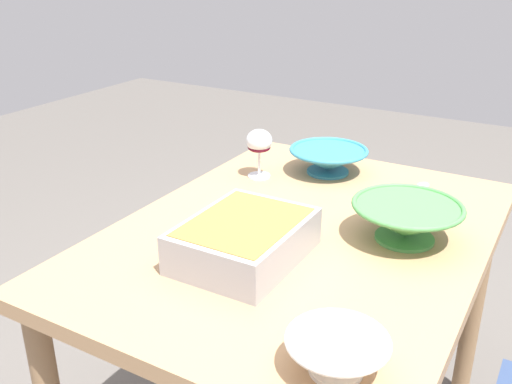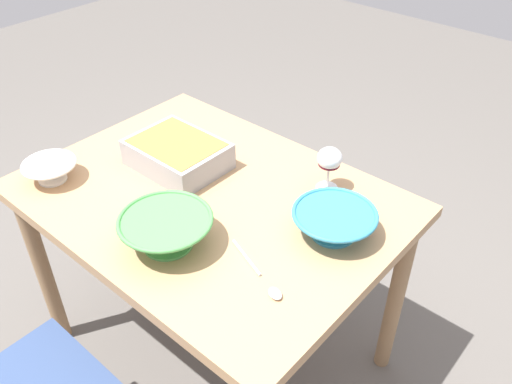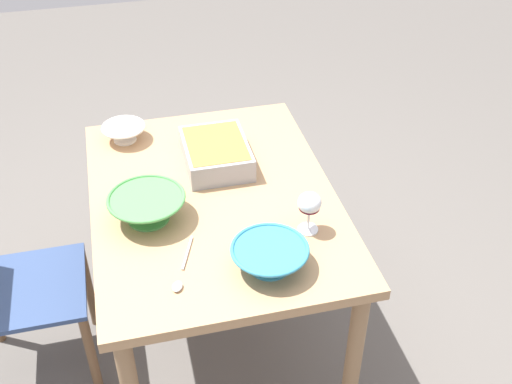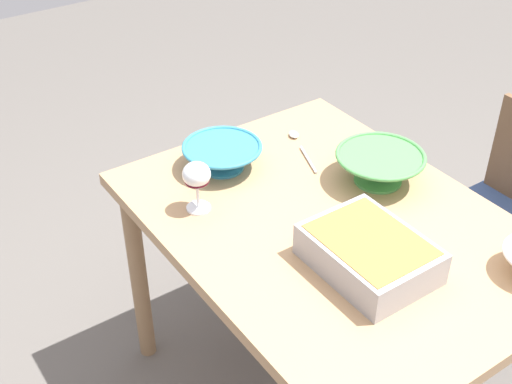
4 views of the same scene
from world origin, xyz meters
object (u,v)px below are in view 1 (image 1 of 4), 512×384
at_px(wine_glass, 259,144).
at_px(dining_table, 301,263).
at_px(serving_bowl, 337,352).
at_px(serving_spoon, 412,190).
at_px(mixing_bowl, 328,159).
at_px(small_bowl, 406,220).
at_px(casserole_dish, 244,238).

bearing_deg(wine_glass, dining_table, -133.74).
bearing_deg(serving_bowl, wine_glass, 37.91).
height_order(dining_table, serving_spoon, serving_spoon).
bearing_deg(serving_bowl, dining_table, 31.92).
bearing_deg(mixing_bowl, dining_table, -165.42).
xyz_separation_m(wine_glass, small_bowl, (-0.18, -0.50, -0.05)).
height_order(dining_table, casserole_dish, casserole_dish).
distance_m(dining_table, mixing_bowl, 0.43).
height_order(dining_table, mixing_bowl, mixing_bowl).
relative_size(small_bowl, serving_spoon, 1.08).
height_order(dining_table, wine_glass, wine_glass).
bearing_deg(small_bowl, serving_bowl, -175.59).
xyz_separation_m(casserole_dish, small_bowl, (0.27, -0.28, 0.00)).
bearing_deg(wine_glass, small_bowl, -109.95).
height_order(wine_glass, small_bowl, wine_glass).
xyz_separation_m(mixing_bowl, serving_spoon, (-0.02, -0.27, -0.04)).
distance_m(wine_glass, serving_bowl, 0.88).
bearing_deg(dining_table, serving_spoon, -24.37).
relative_size(wine_glass, serving_bowl, 0.87).
bearing_deg(wine_glass, serving_bowl, -142.09).
distance_m(wine_glass, small_bowl, 0.53).
bearing_deg(casserole_dish, dining_table, -14.41).
distance_m(small_bowl, serving_bowl, 0.51).
xyz_separation_m(dining_table, casserole_dish, (-0.19, 0.05, 0.14)).
height_order(mixing_bowl, serving_spoon, mixing_bowl).
height_order(wine_glass, mixing_bowl, wine_glass).
distance_m(wine_glass, mixing_bowl, 0.22).
bearing_deg(casserole_dish, wine_glass, 25.99).
height_order(mixing_bowl, small_bowl, small_bowl).
relative_size(wine_glass, mixing_bowl, 0.62).
height_order(dining_table, small_bowl, small_bowl).
bearing_deg(small_bowl, mixing_bowl, 46.47).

